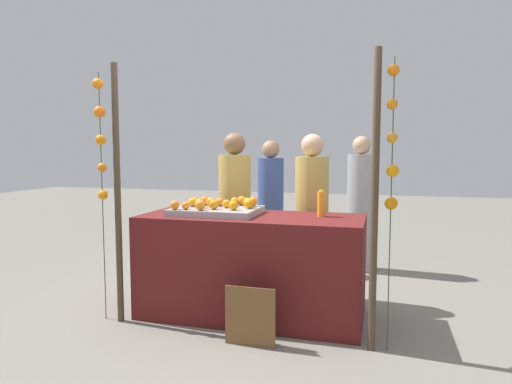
{
  "coord_description": "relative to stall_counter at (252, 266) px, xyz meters",
  "views": [
    {
      "loc": [
        1.13,
        -3.87,
        1.51
      ],
      "look_at": [
        0.0,
        0.15,
        1.13
      ],
      "focal_mm": 31.68,
      "sensor_mm": 36.0,
      "label": 1
    }
  ],
  "objects": [
    {
      "name": "orange_8",
      "position": [
        -0.47,
        -0.07,
        0.57
      ],
      "size": [
        0.09,
        0.09,
        0.09
      ],
      "primitive_type": "sphere",
      "color": "orange",
      "rests_on": "orange_tray"
    },
    {
      "name": "orange_1",
      "position": [
        -0.07,
        0.11,
        0.57
      ],
      "size": [
        0.09,
        0.09,
        0.09
      ],
      "primitive_type": "sphere",
      "color": "orange",
      "rests_on": "orange_tray"
    },
    {
      "name": "orange_9",
      "position": [
        -0.04,
        0.2,
        0.57
      ],
      "size": [
        0.09,
        0.09,
        0.09
      ],
      "primitive_type": "sphere",
      "color": "orange",
      "rests_on": "orange_tray"
    },
    {
      "name": "ground_plane",
      "position": [
        0.0,
        0.0,
        -0.46
      ],
      "size": [
        24.0,
        24.0,
        0.0
      ],
      "primitive_type": "plane",
      "color": "gray"
    },
    {
      "name": "orange_6",
      "position": [
        -0.6,
        0.14,
        0.56
      ],
      "size": [
        0.08,
        0.08,
        0.08
      ],
      "primitive_type": "sphere",
      "color": "orange",
      "rests_on": "orange_tray"
    },
    {
      "name": "orange_12",
      "position": [
        -0.42,
        0.06,
        0.57
      ],
      "size": [
        0.09,
        0.09,
        0.09
      ],
      "primitive_type": "sphere",
      "color": "orange",
      "rests_on": "orange_tray"
    },
    {
      "name": "orange_14",
      "position": [
        -0.17,
        0.24,
        0.57
      ],
      "size": [
        0.09,
        0.09,
        0.09
      ],
      "primitive_type": "sphere",
      "color": "orange",
      "rests_on": "orange_tray"
    },
    {
      "name": "canopy_post_right",
      "position": [
        1.08,
        -0.45,
        0.66
      ],
      "size": [
        0.06,
        0.06,
        2.25
      ],
      "primitive_type": "cylinder",
      "color": "#473828",
      "rests_on": "ground_plane"
    },
    {
      "name": "juice_bottle",
      "position": [
        0.61,
        0.11,
        0.58
      ],
      "size": [
        0.07,
        0.07,
        0.24
      ],
      "color": "orange",
      "rests_on": "stall_counter"
    },
    {
      "name": "stall_counter",
      "position": [
        0.0,
        0.0,
        0.0
      ],
      "size": [
        2.0,
        0.82,
        0.93
      ],
      "primitive_type": "cube",
      "color": "#5B1919",
      "rests_on": "ground_plane"
    },
    {
      "name": "crowd_person_1",
      "position": [
        0.87,
        1.92,
        0.32
      ],
      "size": [
        0.34,
        0.34,
        1.69
      ],
      "color": "#99999E",
      "rests_on": "ground_plane"
    },
    {
      "name": "garland_strand_left",
      "position": [
        -1.24,
        -0.44,
        1.17
      ],
      "size": [
        0.11,
        0.1,
        2.18
      ],
      "color": "#2D4C23",
      "rests_on": "ground_plane"
    },
    {
      "name": "orange_0",
      "position": [
        -0.34,
        0.12,
        0.56
      ],
      "size": [
        0.08,
        0.08,
        0.08
      ],
      "primitive_type": "sphere",
      "color": "orange",
      "rests_on": "orange_tray"
    },
    {
      "name": "canopy_post_left",
      "position": [
        -1.08,
        -0.45,
        0.66
      ],
      "size": [
        0.06,
        0.06,
        2.25
      ],
      "primitive_type": "cylinder",
      "color": "#473828",
      "rests_on": "ground_plane"
    },
    {
      "name": "orange_15",
      "position": [
        -0.32,
        -0.12,
        0.57
      ],
      "size": [
        0.09,
        0.09,
        0.09
      ],
      "primitive_type": "sphere",
      "color": "orange",
      "rests_on": "orange_tray"
    },
    {
      "name": "orange_tray",
      "position": [
        -0.34,
        0.0,
        0.49
      ],
      "size": [
        0.78,
        0.59,
        0.06
      ],
      "primitive_type": "cube",
      "color": "#9EA0A5",
      "rests_on": "stall_counter"
    },
    {
      "name": "orange_11",
      "position": [
        -0.23,
        0.2,
        0.56
      ],
      "size": [
        0.08,
        0.08,
        0.08
      ],
      "primitive_type": "sphere",
      "color": "orange",
      "rests_on": "orange_tray"
    },
    {
      "name": "orange_10",
      "position": [
        -0.03,
        0.02,
        0.57
      ],
      "size": [
        0.09,
        0.09,
        0.09
      ],
      "primitive_type": "sphere",
      "color": "orange",
      "rests_on": "orange_tray"
    },
    {
      "name": "vendor_right",
      "position": [
        0.45,
        0.63,
        0.32
      ],
      "size": [
        0.34,
        0.34,
        1.67
      ],
      "color": "tan",
      "rests_on": "ground_plane"
    },
    {
      "name": "orange_16",
      "position": [
        -0.55,
        -0.21,
        0.56
      ],
      "size": [
        0.07,
        0.07,
        0.07
      ],
      "primitive_type": "sphere",
      "color": "orange",
      "rests_on": "orange_tray"
    },
    {
      "name": "orange_13",
      "position": [
        -0.64,
        -0.23,
        0.56
      ],
      "size": [
        0.08,
        0.08,
        0.08
      ],
      "primitive_type": "sphere",
      "color": "orange",
      "rests_on": "orange_tray"
    },
    {
      "name": "orange_7",
      "position": [
        -0.24,
        0.01,
        0.56
      ],
      "size": [
        0.08,
        0.08,
        0.08
      ],
      "primitive_type": "sphere",
      "color": "orange",
      "rests_on": "orange_tray"
    },
    {
      "name": "crowd_person_0",
      "position": [
        -0.23,
        1.64,
        0.3
      ],
      "size": [
        0.33,
        0.33,
        1.64
      ],
      "color": "#384C8C",
      "rests_on": "ground_plane"
    },
    {
      "name": "orange_4",
      "position": [
        -0.13,
        -0.13,
        0.56
      ],
      "size": [
        0.08,
        0.08,
        0.08
      ],
      "primitive_type": "sphere",
      "color": "orange",
      "rests_on": "orange_tray"
    },
    {
      "name": "chalkboard_sign",
      "position": [
        0.17,
        -0.63,
        -0.24
      ],
      "size": [
        0.4,
        0.03,
        0.48
      ],
      "color": "brown",
      "rests_on": "ground_plane"
    },
    {
      "name": "garland_strand_right",
      "position": [
        1.19,
        -0.43,
        1.06
      ],
      "size": [
        0.1,
        0.1,
        2.18
      ],
      "color": "#2D4C23",
      "rests_on": "ground_plane"
    },
    {
      "name": "orange_5",
      "position": [
        -0.51,
        0.14,
        0.57
      ],
      "size": [
        0.09,
        0.09,
        0.09
      ],
      "primitive_type": "sphere",
      "color": "orange",
      "rests_on": "orange_tray"
    },
    {
      "name": "orange_3",
      "position": [
        -0.58,
        0.01,
        0.56
      ],
      "size": [
        0.08,
        0.08,
        0.08
      ],
      "primitive_type": "sphere",
      "color": "orange",
      "rests_on": "orange_tray"
    },
    {
      "name": "orange_2",
      "position": [
        -0.41,
        -0.22,
        0.57
      ],
      "size": [
        0.09,
        0.09,
        0.09
      ],
      "primitive_type": "sphere",
      "color": "orange",
      "rests_on": "orange_tray"
    },
    {
      "name": "vendor_left",
      "position": [
        -0.37,
        0.65,
        0.33
      ],
      "size": [
        0.34,
        0.34,
        1.69
      ],
      "color": "tan",
      "rests_on": "ground_plane"
    }
  ]
}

